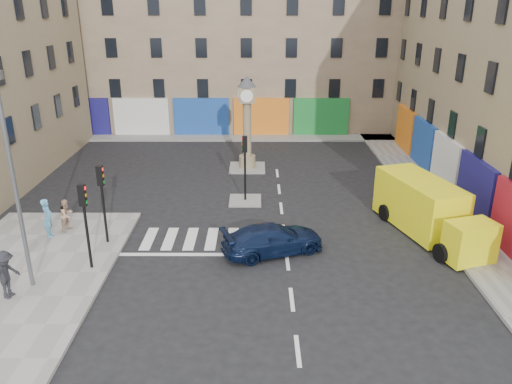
{
  "coord_description": "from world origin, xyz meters",
  "views": [
    {
      "loc": [
        -1.32,
        -18.29,
        10.59
      ],
      "look_at": [
        -1.38,
        4.26,
        2.0
      ],
      "focal_mm": 35.0,
      "sensor_mm": 36.0,
      "label": 1
    }
  ],
  "objects_px": {
    "pedestrian_blue": "(48,218)",
    "pedestrian_tan": "(67,215)",
    "traffic_light_left_far": "(102,192)",
    "pedestrian_dark": "(6,275)",
    "navy_sedan": "(273,239)",
    "yellow_van": "(427,209)",
    "lamp_post": "(12,173)",
    "traffic_light_island": "(245,158)",
    "clock_pillar": "(247,117)",
    "traffic_light_left_near": "(85,213)"
  },
  "relations": [
    {
      "from": "pedestrian_dark",
      "to": "navy_sedan",
      "type": "bearing_deg",
      "value": -54.74
    },
    {
      "from": "traffic_light_left_near",
      "to": "lamp_post",
      "type": "xyz_separation_m",
      "value": [
        -1.9,
        -1.4,
        2.17
      ]
    },
    {
      "from": "lamp_post",
      "to": "pedestrian_dark",
      "type": "xyz_separation_m",
      "value": [
        -0.49,
        -0.86,
        -3.69
      ]
    },
    {
      "from": "traffic_light_left_near",
      "to": "clock_pillar",
      "type": "bearing_deg",
      "value": 65.45
    },
    {
      "from": "traffic_light_left_near",
      "to": "pedestrian_tan",
      "type": "distance_m",
      "value": 4.65
    },
    {
      "from": "traffic_light_left_near",
      "to": "pedestrian_tan",
      "type": "bearing_deg",
      "value": 121.59
    },
    {
      "from": "navy_sedan",
      "to": "yellow_van",
      "type": "distance_m",
      "value": 7.79
    },
    {
      "from": "traffic_light_left_far",
      "to": "pedestrian_blue",
      "type": "height_order",
      "value": "traffic_light_left_far"
    },
    {
      "from": "clock_pillar",
      "to": "pedestrian_blue",
      "type": "xyz_separation_m",
      "value": [
        -9.2,
        -10.79,
        -2.45
      ]
    },
    {
      "from": "lamp_post",
      "to": "yellow_van",
      "type": "relative_size",
      "value": 1.14
    },
    {
      "from": "lamp_post",
      "to": "traffic_light_left_far",
      "type": "bearing_deg",
      "value": 63.43
    },
    {
      "from": "traffic_light_left_far",
      "to": "yellow_van",
      "type": "height_order",
      "value": "traffic_light_left_far"
    },
    {
      "from": "pedestrian_blue",
      "to": "pedestrian_tan",
      "type": "relative_size",
      "value": 1.19
    },
    {
      "from": "traffic_light_left_near",
      "to": "traffic_light_island",
      "type": "height_order",
      "value": "traffic_light_left_near"
    },
    {
      "from": "traffic_light_island",
      "to": "traffic_light_left_far",
      "type": "bearing_deg",
      "value": -139.4
    },
    {
      "from": "yellow_van",
      "to": "pedestrian_blue",
      "type": "distance_m",
      "value": 18.1
    },
    {
      "from": "pedestrian_dark",
      "to": "pedestrian_tan",
      "type": "bearing_deg",
      "value": 12.9
    },
    {
      "from": "lamp_post",
      "to": "pedestrian_blue",
      "type": "xyz_separation_m",
      "value": [
        -1.0,
        4.41,
        -3.7
      ]
    },
    {
      "from": "traffic_light_left_far",
      "to": "clock_pillar",
      "type": "distance_m",
      "value": 13.05
    },
    {
      "from": "traffic_light_island",
      "to": "yellow_van",
      "type": "height_order",
      "value": "traffic_light_island"
    },
    {
      "from": "traffic_light_left_near",
      "to": "traffic_light_left_far",
      "type": "bearing_deg",
      "value": 90.0
    },
    {
      "from": "navy_sedan",
      "to": "traffic_light_left_near",
      "type": "bearing_deg",
      "value": 81.23
    },
    {
      "from": "yellow_van",
      "to": "clock_pillar",
      "type": "bearing_deg",
      "value": 114.34
    },
    {
      "from": "lamp_post",
      "to": "traffic_light_island",
      "type": "bearing_deg",
      "value": 48.29
    },
    {
      "from": "pedestrian_blue",
      "to": "pedestrian_dark",
      "type": "xyz_separation_m",
      "value": [
        0.51,
        -5.27,
        0.01
      ]
    },
    {
      "from": "navy_sedan",
      "to": "pedestrian_dark",
      "type": "relative_size",
      "value": 2.41
    },
    {
      "from": "clock_pillar",
      "to": "navy_sedan",
      "type": "distance_m",
      "value": 12.57
    },
    {
      "from": "traffic_light_left_far",
      "to": "lamp_post",
      "type": "height_order",
      "value": "lamp_post"
    },
    {
      "from": "pedestrian_tan",
      "to": "lamp_post",
      "type": "bearing_deg",
      "value": -158.44
    },
    {
      "from": "lamp_post",
      "to": "pedestrian_tan",
      "type": "xyz_separation_m",
      "value": [
        -0.37,
        5.09,
        -3.85
      ]
    },
    {
      "from": "traffic_light_left_far",
      "to": "pedestrian_dark",
      "type": "xyz_separation_m",
      "value": [
        -2.39,
        -4.66,
        -1.52
      ]
    },
    {
      "from": "traffic_light_left_near",
      "to": "traffic_light_island",
      "type": "distance_m",
      "value": 10.03
    },
    {
      "from": "lamp_post",
      "to": "pedestrian_tan",
      "type": "distance_m",
      "value": 6.39
    },
    {
      "from": "lamp_post",
      "to": "clock_pillar",
      "type": "relative_size",
      "value": 1.36
    },
    {
      "from": "pedestrian_blue",
      "to": "pedestrian_tan",
      "type": "xyz_separation_m",
      "value": [
        0.63,
        0.68,
        -0.15
      ]
    },
    {
      "from": "pedestrian_tan",
      "to": "traffic_light_left_near",
      "type": "bearing_deg",
      "value": -131.01
    },
    {
      "from": "traffic_light_left_far",
      "to": "traffic_light_island",
      "type": "relative_size",
      "value": 1.0
    },
    {
      "from": "lamp_post",
      "to": "yellow_van",
      "type": "bearing_deg",
      "value": 16.49
    },
    {
      "from": "traffic_light_left_near",
      "to": "pedestrian_blue",
      "type": "distance_m",
      "value": 4.45
    },
    {
      "from": "traffic_light_left_near",
      "to": "pedestrian_tan",
      "type": "relative_size",
      "value": 2.34
    },
    {
      "from": "pedestrian_tan",
      "to": "pedestrian_dark",
      "type": "xyz_separation_m",
      "value": [
        -0.12,
        -5.95,
        0.16
      ]
    },
    {
      "from": "lamp_post",
      "to": "clock_pillar",
      "type": "distance_m",
      "value": 17.31
    },
    {
      "from": "pedestrian_tan",
      "to": "pedestrian_dark",
      "type": "height_order",
      "value": "pedestrian_dark"
    },
    {
      "from": "traffic_light_left_far",
      "to": "pedestrian_tan",
      "type": "distance_m",
      "value": 3.1
    },
    {
      "from": "traffic_light_left_near",
      "to": "lamp_post",
      "type": "relative_size",
      "value": 0.45
    },
    {
      "from": "traffic_light_left_far",
      "to": "yellow_van",
      "type": "bearing_deg",
      "value": 4.73
    },
    {
      "from": "lamp_post",
      "to": "navy_sedan",
      "type": "distance_m",
      "value": 10.87
    },
    {
      "from": "lamp_post",
      "to": "pedestrian_dark",
      "type": "distance_m",
      "value": 3.82
    },
    {
      "from": "traffic_light_left_far",
      "to": "navy_sedan",
      "type": "height_order",
      "value": "traffic_light_left_far"
    },
    {
      "from": "traffic_light_island",
      "to": "pedestrian_dark",
      "type": "relative_size",
      "value": 1.94
    }
  ]
}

